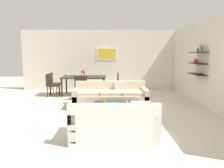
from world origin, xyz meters
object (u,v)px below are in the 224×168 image
Objects in this scene: coffee_table at (117,112)px; wine_glass_foot at (82,74)px; dining_chair_left_near at (51,83)px; loveseat_white at (114,124)px; wine_glass_left_near at (67,74)px; candle_jar at (127,102)px; dining_chair_foot at (81,86)px; centerpiece_vase at (83,73)px; sofa_beige at (111,98)px; wine_glass_right_far at (100,73)px; dining_chair_left_far at (54,82)px; decorative_bowl at (115,104)px; wine_glass_left_far at (68,74)px; apple_on_coffee_table at (105,103)px; dining_chair_right_far at (115,82)px; dining_table at (84,78)px.

coffee_table is 3.08m from wine_glass_foot.
coffee_table is at bearing -50.24° from dining_chair_left_near.
dining_chair_left_near is 1.34m from wine_glass_foot.
loveseat_white is 4.64m from wine_glass_left_near.
dining_chair_foot is (-1.46, 2.16, 0.09)m from candle_jar.
wine_glass_foot reaches higher than wine_glass_left_near.
dining_chair_foot is at bearing -88.42° from centerpiece_vase.
sofa_beige reaches higher than candle_jar.
wine_glass_right_far reaches higher than candle_jar.
decorative_bowl is at bearing -55.30° from dining_chair_left_far.
dining_chair_foot is at bearing -57.82° from wine_glass_left_far.
coffee_table is at bearing -16.88° from apple_on_coffee_table.
dining_chair_left_far reaches higher than coffee_table.
centerpiece_vase is at bearing 91.58° from dining_chair_foot.
wine_glass_foot is at bearing 113.62° from coffee_table.
sofa_beige reaches higher than apple_on_coffee_table.
dining_chair_right_far is at bearing 88.97° from coffee_table.
dining_table is 0.48m from wine_glass_foot.
dining_table is 10.87× the size of wine_glass_right_far.
sofa_beige is 2.24m from dining_table.
wine_glass_left_far is (-1.74, 4.51, 0.57)m from loveseat_white.
loveseat_white is 1.20m from coffee_table.
apple_on_coffee_table is at bearing -71.36° from wine_glass_foot.
sofa_beige is 8.10× the size of centerpiece_vase.
wine_glass_foot is at bearing -90.00° from dining_table.
decorative_bowl is at bearing -30.89° from apple_on_coffee_table.
wine_glass_left_near is at bearing 119.77° from decorative_bowl.
dining_table is at bearing 44.38° from centerpiece_vase.
dining_chair_left_near is (-2.32, 1.71, 0.21)m from sofa_beige.
dining_chair_foot is at bearing -41.80° from dining_chair_left_far.
wine_glass_foot is at bearing -26.00° from wine_glass_left_near.
wine_glass_left_near is (-1.30, -0.25, 0.00)m from wine_glass_right_far.
coffee_table is 1.35× the size of dining_chair_left_near.
sofa_beige reaches higher than dining_table.
sofa_beige is 2.56× the size of dining_chair_foot.
dining_table is (-1.09, 4.39, 0.39)m from loveseat_white.
dining_chair_foot is at bearing -90.00° from wine_glass_foot.
dining_chair_right_far is at bearing 3.03° from wine_glass_left_far.
centerpiece_vase is at bearing 9.20° from dining_chair_left_near.
candle_jar is 0.44× the size of wine_glass_left_far.
dining_chair_left_near is at bearing 126.95° from apple_on_coffee_table.
centerpiece_vase is (-1.29, -0.25, 0.39)m from dining_chair_right_far.
loveseat_white is 1.31m from apple_on_coffee_table.
dining_chair_left_near is at bearing 119.54° from loveseat_white.
dining_chair_left_far is at bearing 152.29° from wine_glass_foot.
loveseat_white is 4.62m from dining_chair_right_far.
wine_glass_foot reaches higher than coffee_table.
dining_chair_right_far is at bearing 10.08° from dining_table.
wine_glass_right_far reaches higher than dining_chair_left_near.
candle_jar is 0.25× the size of centerpiece_vase.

